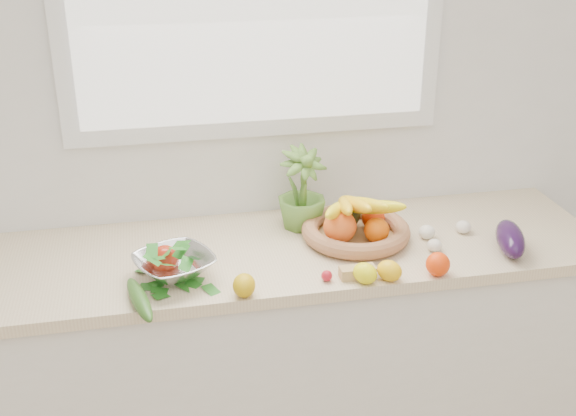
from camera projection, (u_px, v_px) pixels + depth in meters
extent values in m
cube|color=white|center=(255.00, 92.00, 2.48)|extent=(4.50, 0.02, 2.70)
cube|color=silver|center=(273.00, 364.00, 2.59)|extent=(2.20, 0.58, 0.86)
cube|color=beige|center=(272.00, 253.00, 2.40)|extent=(2.24, 0.62, 0.04)
sphere|color=#FF3E08|center=(438.00, 264.00, 2.22)|extent=(0.09, 0.09, 0.07)
ellipsoid|color=#FFF60D|center=(365.00, 273.00, 2.17)|extent=(0.10, 0.10, 0.06)
ellipsoid|color=#CE9F0B|center=(244.00, 285.00, 2.11)|extent=(0.08, 0.10, 0.07)
ellipsoid|color=yellow|center=(389.00, 271.00, 2.19)|extent=(0.10, 0.10, 0.06)
sphere|color=#AC230D|center=(165.00, 259.00, 2.23)|extent=(0.11, 0.11, 0.09)
cube|color=tan|center=(357.00, 272.00, 2.21)|extent=(0.11, 0.05, 0.04)
ellipsoid|color=white|center=(463.00, 227.00, 2.49)|extent=(0.07, 0.07, 0.04)
ellipsoid|color=white|center=(427.00, 232.00, 2.45)|extent=(0.07, 0.07, 0.05)
ellipsoid|color=white|center=(434.00, 245.00, 2.37)|extent=(0.06, 0.06, 0.04)
ellipsoid|color=#230D31|center=(510.00, 239.00, 2.36)|extent=(0.15, 0.24, 0.09)
ellipsoid|color=#2D5418|center=(139.00, 299.00, 2.05)|extent=(0.10, 0.26, 0.05)
sphere|color=red|center=(327.00, 276.00, 2.19)|extent=(0.04, 0.04, 0.03)
imported|color=#537E2D|center=(302.00, 191.00, 2.49)|extent=(0.22, 0.22, 0.31)
cylinder|color=#B1744E|center=(355.00, 237.00, 2.45)|extent=(0.35, 0.35, 0.01)
torus|color=#AD744D|center=(356.00, 230.00, 2.44)|extent=(0.42, 0.42, 0.06)
sphere|color=orange|center=(340.00, 227.00, 2.39)|extent=(0.13, 0.13, 0.11)
sphere|color=#F26107|center=(377.00, 230.00, 2.39)|extent=(0.10, 0.10, 0.08)
sphere|color=red|center=(373.00, 218.00, 2.49)|extent=(0.09, 0.09, 0.08)
ellipsoid|color=black|center=(348.00, 213.00, 2.49)|extent=(0.10, 0.10, 0.11)
ellipsoid|color=yellow|center=(336.00, 210.00, 2.38)|extent=(0.16, 0.23, 0.11)
ellipsoid|color=yellow|center=(345.00, 206.00, 2.39)|extent=(0.08, 0.25, 0.11)
ellipsoid|color=yellow|center=(355.00, 204.00, 2.39)|extent=(0.08, 0.25, 0.11)
ellipsoid|color=yellow|center=(364.00, 204.00, 2.40)|extent=(0.15, 0.24, 0.11)
ellipsoid|color=yellow|center=(374.00, 207.00, 2.41)|extent=(0.21, 0.20, 0.11)
cylinder|color=silver|center=(175.00, 275.00, 2.21)|extent=(0.12, 0.12, 0.02)
imported|color=silver|center=(174.00, 265.00, 2.19)|extent=(0.31, 0.31, 0.06)
ellipsoid|color=#2A6B1A|center=(173.00, 253.00, 2.18)|extent=(0.23, 0.23, 0.07)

